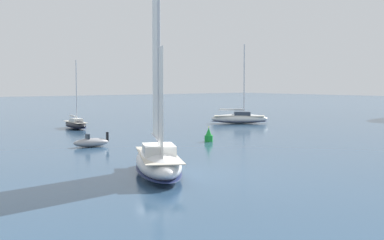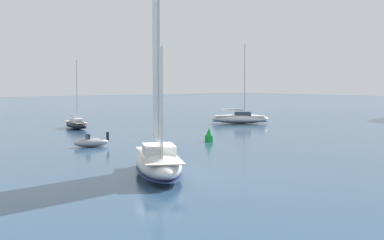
{
  "view_description": "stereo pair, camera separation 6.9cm",
  "coord_description": "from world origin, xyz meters",
  "px_view_note": "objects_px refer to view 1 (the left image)",
  "views": [
    {
      "loc": [
        30.11,
        -20.88,
        6.45
      ],
      "look_at": [
        0.0,
        3.0,
        3.7
      ],
      "focal_mm": 50.0,
      "sensor_mm": 36.0,
      "label": 1
    },
    {
      "loc": [
        30.16,
        -20.82,
        6.45
      ],
      "look_at": [
        0.0,
        3.0,
        3.7
      ],
      "focal_mm": 50.0,
      "sensor_mm": 36.0,
      "label": 2
    }
  ],
  "objects_px": {
    "sailboat_main": "(158,159)",
    "sailboat_moored_outer_mooring": "(76,124)",
    "sailboat_moored_far_slip": "(239,118)",
    "channel_buoy": "(209,136)",
    "motor_tender": "(91,142)"
  },
  "relations": [
    {
      "from": "sailboat_main",
      "to": "sailboat_moored_outer_mooring",
      "type": "height_order",
      "value": "sailboat_main"
    },
    {
      "from": "sailboat_main",
      "to": "sailboat_moored_far_slip",
      "type": "relative_size",
      "value": 1.2
    },
    {
      "from": "sailboat_main",
      "to": "channel_buoy",
      "type": "xyz_separation_m",
      "value": [
        -13.73,
        16.18,
        -0.5
      ]
    },
    {
      "from": "channel_buoy",
      "to": "sailboat_moored_far_slip",
      "type": "bearing_deg",
      "value": 129.1
    },
    {
      "from": "sailboat_main",
      "to": "motor_tender",
      "type": "height_order",
      "value": "sailboat_main"
    },
    {
      "from": "sailboat_main",
      "to": "sailboat_moored_outer_mooring",
      "type": "bearing_deg",
      "value": 162.01
    },
    {
      "from": "sailboat_moored_outer_mooring",
      "to": "sailboat_moored_far_slip",
      "type": "bearing_deg",
      "value": 72.87
    },
    {
      "from": "sailboat_moored_far_slip",
      "to": "motor_tender",
      "type": "xyz_separation_m",
      "value": [
        12.55,
        -32.12,
        -0.37
      ]
    },
    {
      "from": "motor_tender",
      "to": "channel_buoy",
      "type": "distance_m",
      "value": 12.71
    },
    {
      "from": "motor_tender",
      "to": "channel_buoy",
      "type": "xyz_separation_m",
      "value": [
        3.67,
        12.17,
        0.2
      ]
    },
    {
      "from": "sailboat_moored_far_slip",
      "to": "motor_tender",
      "type": "height_order",
      "value": "sailboat_moored_far_slip"
    },
    {
      "from": "sailboat_main",
      "to": "channel_buoy",
      "type": "relative_size",
      "value": 8.83
    },
    {
      "from": "sailboat_main",
      "to": "motor_tender",
      "type": "distance_m",
      "value": 17.88
    },
    {
      "from": "motor_tender",
      "to": "sailboat_moored_far_slip",
      "type": "bearing_deg",
      "value": 111.33
    },
    {
      "from": "sailboat_moored_far_slip",
      "to": "channel_buoy",
      "type": "relative_size",
      "value": 7.33
    }
  ]
}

